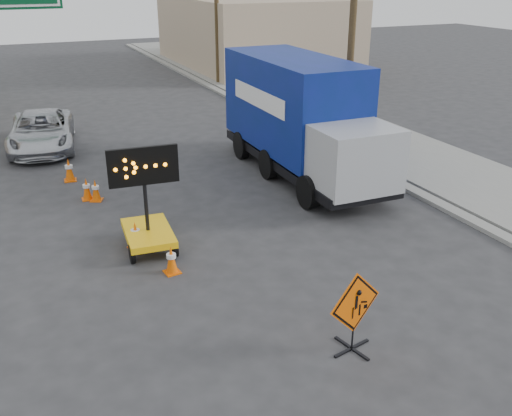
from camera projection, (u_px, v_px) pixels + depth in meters
ground at (272, 331)px, 10.98m from camera, size 100.00×100.00×0.00m
curb_right at (272, 118)px, 26.28m from camera, size 0.40×60.00×0.12m
sidewalk_right at (315, 113)px, 27.14m from camera, size 4.00×60.00×0.15m
building_right_far at (254, 32)px, 40.20m from camera, size 10.00×14.00×4.60m
utility_pole_near at (353, 21)px, 20.58m from camera, size 1.80×0.26×9.00m
utility_pole_far at (216, 2)px, 32.34m from camera, size 1.80×0.26×9.00m
construction_sign at (355, 310)px, 10.12m from camera, size 1.18×0.84×1.59m
arrow_board at (148, 226)px, 14.00m from camera, size 1.66×1.93×2.63m
pickup_truck at (42, 131)px, 21.80m from camera, size 2.98×5.28×1.39m
box_truck at (300, 124)px, 18.67m from camera, size 2.67×8.04×3.80m
cone_a at (171, 259)px, 12.95m from camera, size 0.38×0.38×0.68m
cone_b at (136, 235)px, 14.09m from camera, size 0.45×0.45×0.71m
cone_c at (96, 190)px, 17.00m from camera, size 0.45×0.45×0.67m
cone_d at (87, 189)px, 17.09m from camera, size 0.36×0.36×0.68m
cone_e at (69, 170)px, 18.58m from camera, size 0.42×0.42×0.76m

